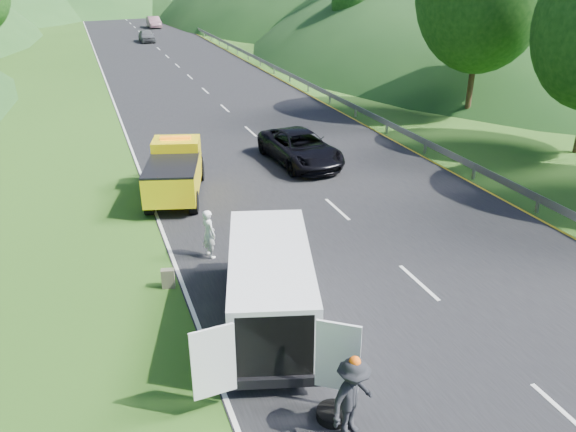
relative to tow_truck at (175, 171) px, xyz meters
name	(u,v)px	position (x,y,z in m)	size (l,w,h in m)	color
ground	(305,269)	(2.76, -7.71, -1.13)	(320.00, 320.00, 0.00)	#38661E
road_surface	(177,66)	(5.76, 32.29, -1.12)	(14.00, 200.00, 0.02)	black
guardrail	(220,45)	(13.06, 44.79, -1.13)	(0.06, 140.00, 1.52)	gray
tree_line_right	(298,34)	(25.76, 52.29, -1.13)	(14.00, 140.00, 14.00)	#2A5B1A
hills_backdrop	(122,2)	(9.26, 126.99, -1.13)	(201.00, 288.60, 44.00)	#2D5B23
tow_truck	(175,171)	(0.00, 0.00, 0.00)	(3.35, 5.69, 2.30)	black
white_van	(270,283)	(0.76, -10.16, 0.18)	(4.52, 7.04, 2.32)	black
woman	(210,257)	(0.08, -5.80, -1.13)	(0.62, 0.45, 1.70)	silver
child	(254,298)	(0.72, -8.77, -1.13)	(0.43, 0.34, 0.89)	#D2C470
suitcase	(168,278)	(-1.56, -7.27, -0.82)	(0.39, 0.22, 0.62)	#635F4A
spare_tire	(333,418)	(0.91, -13.94, -1.13)	(0.73, 0.73, 0.20)	black
passing_suv	(300,163)	(6.43, 2.07, -1.13)	(2.60, 5.64, 1.57)	black
dist_car_a	(147,42)	(5.33, 50.65, -1.13)	(1.73, 4.30, 1.46)	#4D4E52
dist_car_b	(154,28)	(8.42, 66.41, -1.13)	(1.67, 4.79, 1.58)	#79505D
dist_car_c	(121,15)	(5.79, 89.95, -1.13)	(1.94, 4.77, 1.38)	#975B4B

